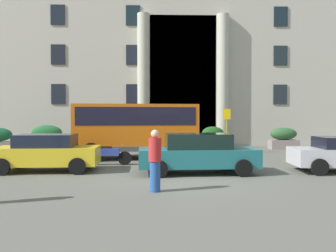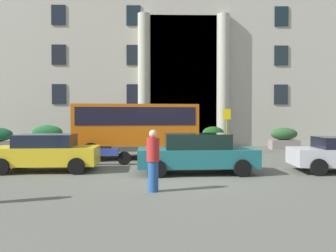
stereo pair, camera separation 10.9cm
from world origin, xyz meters
name	(u,v)px [view 1 (the left image)]	position (x,y,z in m)	size (l,w,h in m)	color
ground_plane	(182,178)	(0.00, 0.00, -0.06)	(80.00, 64.00, 0.12)	#585A51
office_building_facade	(168,41)	(0.00, 17.47, 8.58)	(33.61, 9.69, 17.18)	#ACA999
orange_minibus	(136,126)	(-2.02, 5.50, 1.64)	(6.38, 3.20, 2.75)	orange
bus_stop_sign	(227,126)	(3.07, 7.56, 1.60)	(0.44, 0.08, 2.58)	#929B1F
hedge_planter_entrance_right	(283,139)	(7.42, 10.41, 0.68)	(1.84, 0.95, 1.41)	gray
hedge_planter_east	(47,138)	(-8.16, 10.59, 0.77)	(2.07, 0.72, 1.60)	slate
hedge_planter_west	(213,138)	(2.79, 10.86, 0.72)	(1.53, 0.81, 1.49)	slate
hedge_planter_entrance_left	(146,140)	(-1.65, 10.42, 0.64)	(1.69, 0.77, 1.33)	gray
parked_sedan_second	(46,152)	(-5.21, 1.25, 0.74)	(4.03, 2.11, 1.44)	gold
parked_hatchback_near	(198,153)	(0.61, 0.61, 0.76)	(4.46, 2.13, 1.49)	#1D6469
scooter_by_planter	(109,155)	(-3.05, 2.97, 0.45)	(1.94, 0.55, 0.89)	black
pedestrian_man_red_shirt	(155,160)	(-0.95, -2.59, 0.88)	(0.36, 0.36, 1.75)	#234C8C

